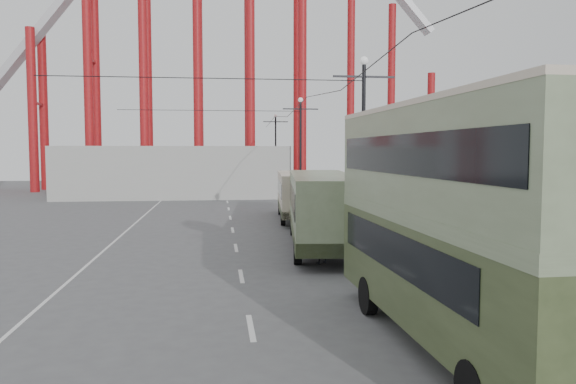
{
  "coord_description": "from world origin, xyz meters",
  "views": [
    {
      "loc": [
        -1.8,
        -10.11,
        4.52
      ],
      "look_at": [
        0.79,
        10.66,
        3.0
      ],
      "focal_mm": 35.0,
      "sensor_mm": 36.0,
      "label": 1
    }
  ],
  "objects": [
    {
      "name": "road_markings",
      "position": [
        -0.86,
        19.7,
        0.01
      ],
      "size": [
        12.52,
        120.0,
        0.01
      ],
      "color": "silver",
      "rests_on": "ground"
    },
    {
      "name": "lamp_post_mid",
      "position": [
        5.6,
        18.0,
        4.68
      ],
      "size": [
        3.2,
        0.44,
        9.32
      ],
      "color": "black",
      "rests_on": "ground"
    },
    {
      "name": "lamp_post_far",
      "position": [
        5.6,
        40.0,
        4.68
      ],
      "size": [
        3.2,
        0.44,
        9.32
      ],
      "color": "black",
      "rests_on": "ground"
    },
    {
      "name": "lamp_post_distant",
      "position": [
        5.6,
        62.0,
        4.68
      ],
      "size": [
        3.2,
        0.44,
        9.32
      ],
      "color": "black",
      "rests_on": "ground"
    },
    {
      "name": "fairground_shed",
      "position": [
        -6.0,
        47.0,
        2.5
      ],
      "size": [
        22.0,
        10.0,
        5.0
      ],
      "primitive_type": "cube",
      "color": "#A0A09B",
      "rests_on": "ground"
    },
    {
      "name": "double_decker_bus",
      "position": [
        3.55,
        1.9,
        3.15
      ],
      "size": [
        2.85,
        10.53,
        5.63
      ],
      "rotation": [
        0.0,
        0.0,
        0.02
      ],
      "color": "#333F22",
      "rests_on": "ground"
    },
    {
      "name": "single_decker_green",
      "position": [
        3.03,
        15.79,
        1.94
      ],
      "size": [
        4.12,
        12.42,
        3.44
      ],
      "rotation": [
        0.0,
        0.0,
        -0.11
      ],
      "color": "#697757",
      "rests_on": "ground"
    },
    {
      "name": "single_decker_cream",
      "position": [
        3.48,
        26.65,
        1.74
      ],
      "size": [
        3.3,
        10.07,
        3.08
      ],
      "rotation": [
        0.0,
        0.0,
        -0.08
      ],
      "color": "beige",
      "rests_on": "ground"
    },
    {
      "name": "pedestrian",
      "position": [
        2.33,
        11.99,
        0.92
      ],
      "size": [
        0.8,
        0.73,
        1.84
      ],
      "primitive_type": "imported",
      "rotation": [
        0.0,
        0.0,
        3.71
      ],
      "color": "black",
      "rests_on": "ground"
    }
  ]
}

